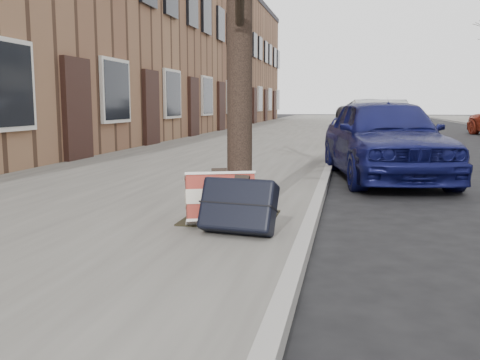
% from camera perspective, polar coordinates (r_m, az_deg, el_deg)
% --- Properties ---
extents(near_sidewalk, '(5.00, 70.00, 0.12)m').
position_cam_1_polar(near_sidewalk, '(18.94, 3.07, 4.65)').
color(near_sidewalk, slate).
rests_on(near_sidewalk, ground).
extents(house_near, '(6.80, 40.00, 7.00)m').
position_cam_1_polar(house_near, '(21.65, -12.56, 14.02)').
color(house_near, brown).
rests_on(house_near, ground).
extents(dirt_patch, '(0.85, 0.85, 0.02)m').
position_cam_1_polar(dirt_patch, '(5.13, -1.00, -4.02)').
color(dirt_patch, black).
rests_on(dirt_patch, near_sidewalk).
extents(suitcase_red, '(0.70, 0.53, 0.48)m').
position_cam_1_polar(suitcase_red, '(4.82, -2.08, -2.01)').
color(suitcase_red, maroon).
rests_on(suitcase_red, near_sidewalk).
extents(suitcase_navy, '(0.68, 0.46, 0.49)m').
position_cam_1_polar(suitcase_navy, '(4.46, -0.17, -2.73)').
color(suitcase_navy, black).
rests_on(suitcase_navy, near_sidewalk).
extents(car_near_front, '(2.25, 4.14, 1.34)m').
position_cam_1_polar(car_near_front, '(8.89, 15.14, 4.37)').
color(car_near_front, '#0F1249').
rests_on(car_near_front, ground).
extents(car_near_mid, '(1.67, 4.11, 1.33)m').
position_cam_1_polar(car_near_mid, '(15.26, 14.72, 5.82)').
color(car_near_mid, '#AFB3B7').
rests_on(car_near_mid, ground).
extents(car_near_back, '(3.60, 5.60, 1.44)m').
position_cam_1_polar(car_near_back, '(26.16, 13.79, 6.83)').
color(car_near_back, '#3E3D44').
rests_on(car_near_back, ground).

